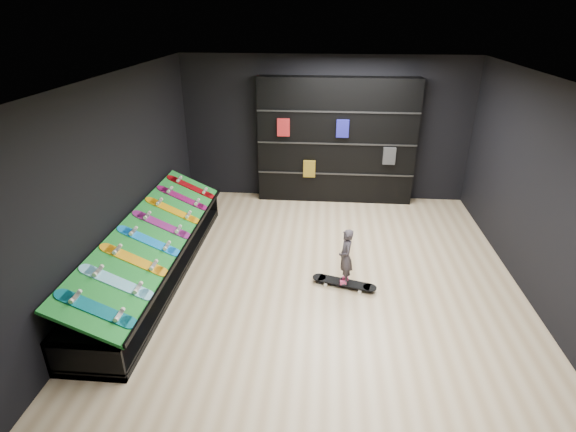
# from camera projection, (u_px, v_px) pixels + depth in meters

# --- Properties ---
(floor) EXTENTS (6.00, 7.00, 0.01)m
(floor) POSITION_uv_depth(u_px,v_px,m) (319.00, 282.00, 6.88)
(floor) COLOR tan
(floor) RESTS_ON ground
(ceiling) EXTENTS (6.00, 7.00, 0.01)m
(ceiling) POSITION_uv_depth(u_px,v_px,m) (326.00, 80.00, 5.62)
(ceiling) COLOR white
(ceiling) RESTS_ON ground
(wall_back) EXTENTS (6.00, 0.02, 3.00)m
(wall_back) POSITION_uv_depth(u_px,v_px,m) (325.00, 129.00, 9.41)
(wall_back) COLOR black
(wall_back) RESTS_ON ground
(wall_front) EXTENTS (6.00, 0.02, 3.00)m
(wall_front) POSITION_uv_depth(u_px,v_px,m) (314.00, 378.00, 3.09)
(wall_front) COLOR black
(wall_front) RESTS_ON ground
(wall_left) EXTENTS (0.02, 7.00, 3.00)m
(wall_left) POSITION_uv_depth(u_px,v_px,m) (115.00, 184.00, 6.49)
(wall_left) COLOR black
(wall_left) RESTS_ON ground
(wall_right) EXTENTS (0.02, 7.00, 3.00)m
(wall_right) POSITION_uv_depth(u_px,v_px,m) (546.00, 198.00, 6.02)
(wall_right) COLOR black
(wall_right) RESTS_ON ground
(display_rack) EXTENTS (0.90, 4.50, 0.50)m
(display_rack) POSITION_uv_depth(u_px,v_px,m) (156.00, 260.00, 6.98)
(display_rack) COLOR black
(display_rack) RESTS_ON ground
(turf_ramp) EXTENTS (0.92, 4.50, 0.46)m
(turf_ramp) POSITION_uv_depth(u_px,v_px,m) (155.00, 234.00, 6.78)
(turf_ramp) COLOR #106A1E
(turf_ramp) RESTS_ON display_rack
(back_shelving) EXTENTS (3.24, 0.38, 2.59)m
(back_shelving) POSITION_uv_depth(u_px,v_px,m) (336.00, 141.00, 9.32)
(back_shelving) COLOR black
(back_shelving) RESTS_ON ground
(floor_skateboard) EXTENTS (1.00, 0.48, 0.09)m
(floor_skateboard) POSITION_uv_depth(u_px,v_px,m) (344.00, 284.00, 6.74)
(floor_skateboard) COLOR black
(floor_skateboard) RESTS_ON ground
(child) EXTENTS (0.17, 0.21, 0.52)m
(child) POSITION_uv_depth(u_px,v_px,m) (345.00, 267.00, 6.61)
(child) COLOR black
(child) RESTS_ON floor_skateboard
(display_board_0) EXTENTS (0.93, 0.22, 0.50)m
(display_board_0) POSITION_uv_depth(u_px,v_px,m) (96.00, 309.00, 5.05)
(display_board_0) COLOR #0C8C99
(display_board_0) RESTS_ON turf_ramp
(display_board_1) EXTENTS (0.93, 0.22, 0.50)m
(display_board_1) POSITION_uv_depth(u_px,v_px,m) (117.00, 282.00, 5.54)
(display_board_1) COLOR #0CB2E5
(display_board_1) RESTS_ON turf_ramp
(display_board_2) EXTENTS (0.93, 0.22, 0.50)m
(display_board_2) POSITION_uv_depth(u_px,v_px,m) (134.00, 260.00, 6.03)
(display_board_2) COLOR orange
(display_board_2) RESTS_ON turf_ramp
(display_board_3) EXTENTS (0.93, 0.22, 0.50)m
(display_board_3) POSITION_uv_depth(u_px,v_px,m) (149.00, 241.00, 6.52)
(display_board_3) COLOR blue
(display_board_3) RESTS_ON turf_ramp
(display_board_4) EXTENTS (0.93, 0.22, 0.50)m
(display_board_4) POSITION_uv_depth(u_px,v_px,m) (162.00, 225.00, 7.01)
(display_board_4) COLOR #2626BF
(display_board_4) RESTS_ON turf_ramp
(display_board_5) EXTENTS (0.93, 0.22, 0.50)m
(display_board_5) POSITION_uv_depth(u_px,v_px,m) (173.00, 210.00, 7.50)
(display_board_5) COLOR yellow
(display_board_5) RESTS_ON turf_ramp
(display_board_6) EXTENTS (0.93, 0.22, 0.50)m
(display_board_6) POSITION_uv_depth(u_px,v_px,m) (183.00, 198.00, 7.99)
(display_board_6) COLOR #E5198C
(display_board_6) RESTS_ON turf_ramp
(display_board_7) EXTENTS (0.93, 0.22, 0.50)m
(display_board_7) POSITION_uv_depth(u_px,v_px,m) (191.00, 187.00, 8.48)
(display_board_7) COLOR red
(display_board_7) RESTS_ON turf_ramp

